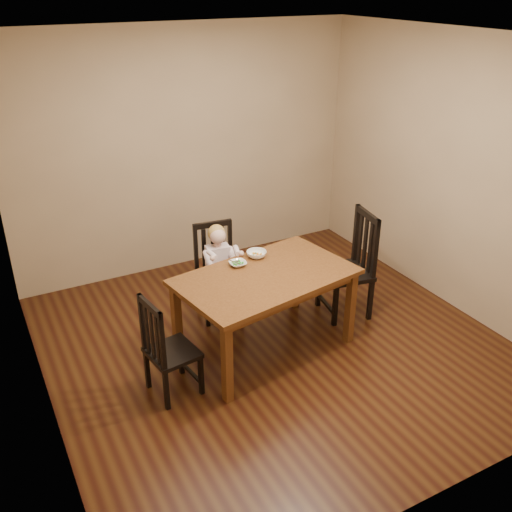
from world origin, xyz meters
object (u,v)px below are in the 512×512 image
chair_child (217,272)px  chair_right (351,266)px  bowl_veg (257,254)px  dining_table (266,284)px  toddler (218,262)px  bowl_peas (238,264)px  chair_left (167,349)px

chair_child → chair_right: 1.33m
bowl_veg → chair_right: bearing=-10.9°
dining_table → toddler: toddler is taller
chair_right → toddler: (-1.18, 0.57, 0.07)m
chair_child → toddler: (-0.01, -0.05, 0.13)m
bowl_veg → chair_child: bearing=116.2°
bowl_peas → chair_left: bearing=-152.2°
chair_left → chair_right: size_ratio=0.83×
chair_left → chair_right: bearing=91.5°
dining_table → toddler: bearing=99.7°
chair_right → bowl_veg: 1.02m
chair_right → chair_left: bearing=109.6°
bowl_peas → dining_table: bearing=-63.2°
chair_left → bowl_peas: size_ratio=5.88×
chair_child → toddler: size_ratio=1.85×
dining_table → bowl_veg: bowl_veg is taller
chair_left → bowl_veg: chair_left is taller
chair_left → toddler: 1.28m
dining_table → chair_right: (1.06, 0.16, -0.16)m
bowl_peas → bowl_veg: (0.23, 0.07, 0.01)m
dining_table → chair_right: bearing=8.6°
chair_left → bowl_peas: 1.04m
chair_child → chair_right: bearing=159.6°
toddler → chair_child: bearing=-90.0°
chair_left → bowl_veg: (1.10, 0.53, 0.36)m
toddler → bowl_peas: (-0.01, -0.46, 0.19)m
dining_table → chair_left: 1.05m
chair_child → bowl_peas: (-0.02, -0.50, 0.33)m
chair_child → toddler: 0.14m
chair_right → bowl_peas: chair_right is taller
dining_table → chair_right: 1.08m
chair_right → chair_child: bearing=72.4°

